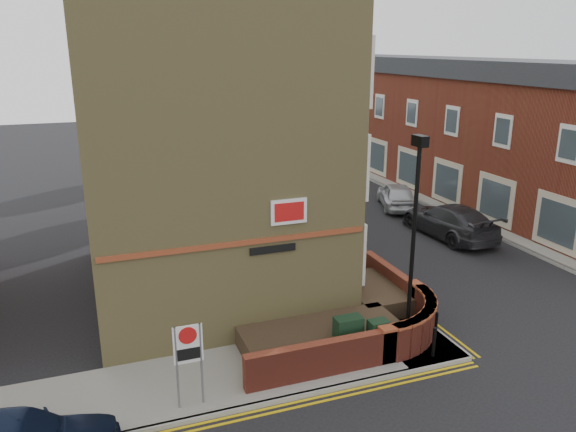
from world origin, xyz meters
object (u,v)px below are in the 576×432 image
(utility_cabinet_large, at_px, (348,336))
(zone_sign, at_px, (188,351))
(lamppost, at_px, (413,244))
(silver_car_near, at_px, (319,198))

(utility_cabinet_large, height_order, zone_sign, zone_sign)
(lamppost, relative_size, silver_car_near, 1.58)
(lamppost, relative_size, utility_cabinet_large, 5.25)
(silver_car_near, bearing_deg, utility_cabinet_large, -101.75)
(zone_sign, bearing_deg, lamppost, 6.07)
(lamppost, bearing_deg, zone_sign, -173.93)
(lamppost, height_order, silver_car_near, lamppost)
(lamppost, distance_m, zone_sign, 6.85)
(lamppost, distance_m, silver_car_near, 15.25)
(utility_cabinet_large, height_order, silver_car_near, utility_cabinet_large)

